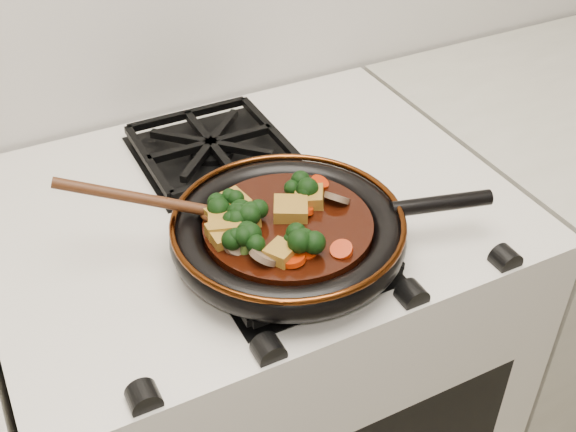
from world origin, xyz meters
name	(u,v)px	position (x,y,z in m)	size (l,w,h in m)	color
stove	(256,394)	(0.00, 1.69, 0.45)	(0.76, 0.60, 0.90)	beige
burner_grate_front	(290,249)	(0.00, 1.55, 0.91)	(0.23, 0.23, 0.03)	black
burner_grate_back	(211,148)	(0.00, 1.83, 0.91)	(0.23, 0.23, 0.03)	black
skillet	(290,231)	(0.00, 1.55, 0.94)	(0.43, 0.31, 0.05)	black
braising_sauce	(288,229)	(0.00, 1.55, 0.95)	(0.22, 0.22, 0.02)	black
tofu_cube_0	(281,253)	(-0.04, 1.49, 0.97)	(0.03, 0.03, 0.02)	olive
tofu_cube_1	(225,226)	(-0.08, 1.57, 0.97)	(0.04, 0.04, 0.02)	olive
tofu_cube_2	(224,235)	(-0.09, 1.56, 0.97)	(0.04, 0.04, 0.02)	olive
tofu_cube_3	(232,205)	(-0.06, 1.61, 0.97)	(0.04, 0.04, 0.02)	olive
tofu_cube_4	(309,198)	(0.04, 1.58, 0.97)	(0.04, 0.04, 0.02)	olive
tofu_cube_5	(222,216)	(-0.08, 1.60, 0.97)	(0.03, 0.03, 0.02)	olive
tofu_cube_6	(245,217)	(-0.05, 1.58, 0.97)	(0.03, 0.04, 0.02)	olive
tofu_cube_7	(291,210)	(0.01, 1.56, 0.97)	(0.04, 0.04, 0.02)	olive
broccoli_floret_0	(298,193)	(0.03, 1.59, 0.97)	(0.06, 0.06, 0.05)	black
broccoli_floret_1	(227,209)	(-0.07, 1.61, 0.97)	(0.06, 0.06, 0.05)	black
broccoli_floret_2	(245,245)	(-0.08, 1.52, 0.97)	(0.06, 0.06, 0.05)	black
broccoli_floret_3	(250,214)	(-0.05, 1.57, 0.97)	(0.06, 0.06, 0.06)	black
broccoli_floret_4	(238,217)	(-0.06, 1.58, 0.97)	(0.06, 0.06, 0.05)	black
broccoli_floret_5	(303,244)	(-0.01, 1.49, 0.97)	(0.06, 0.06, 0.05)	black
carrot_coin_0	(303,211)	(0.02, 1.56, 0.96)	(0.03, 0.03, 0.01)	#A92204
carrot_coin_1	(304,186)	(0.05, 1.61, 0.96)	(0.03, 0.03, 0.01)	#A92204
carrot_coin_2	(306,251)	(-0.01, 1.49, 0.96)	(0.03, 0.03, 0.01)	#A92204
carrot_coin_3	(293,259)	(-0.03, 1.48, 0.96)	(0.03, 0.03, 0.01)	#A92204
carrot_coin_4	(319,183)	(0.07, 1.61, 0.96)	(0.03, 0.03, 0.01)	#A92204
carrot_coin_5	(342,250)	(0.03, 1.47, 0.96)	(0.03, 0.03, 0.01)	#A92204
mushroom_slice_0	(238,243)	(-0.08, 1.54, 0.97)	(0.04, 0.04, 0.01)	brown
mushroom_slice_1	(337,198)	(0.08, 1.56, 0.97)	(0.04, 0.04, 0.01)	brown
mushroom_slice_2	(264,256)	(-0.06, 1.50, 0.97)	(0.04, 0.04, 0.01)	brown
wooden_spoon	(177,205)	(-0.13, 1.63, 0.98)	(0.14, 0.08, 0.21)	#41200E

